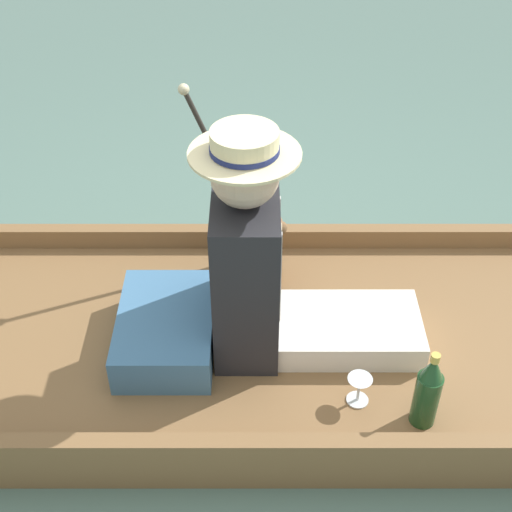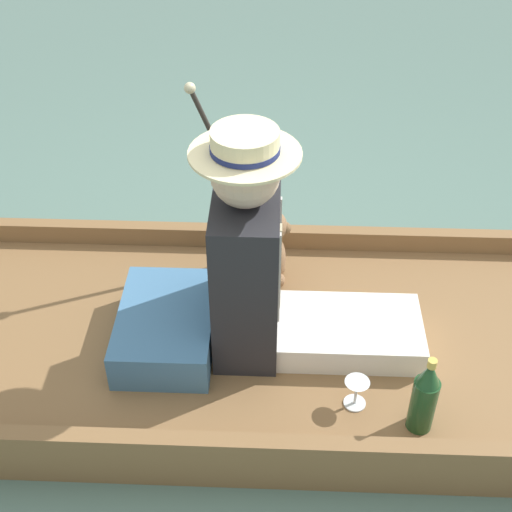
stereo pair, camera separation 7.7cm
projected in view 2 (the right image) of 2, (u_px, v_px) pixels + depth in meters
name	position (u px, v px, depth m)	size (l,w,h in m)	color
ground_plane	(256.00, 357.00, 2.83)	(16.00, 16.00, 0.00)	slate
punt_boat	(256.00, 345.00, 2.78)	(1.18, 3.00, 0.22)	brown
seat_cushion	(167.00, 327.00, 2.66)	(0.50, 0.35, 0.15)	teal
seated_person	(270.00, 271.00, 2.50)	(0.37, 0.83, 0.90)	white
teddy_bear	(271.00, 248.00, 2.89)	(0.25, 0.15, 0.36)	#846042
wine_glass	(357.00, 388.00, 2.43)	(0.09, 0.09, 0.11)	silver
walking_cane	(225.00, 161.00, 2.83)	(0.04, 0.34, 0.81)	#2D2823
champagne_bottle	(425.00, 396.00, 2.32)	(0.09, 0.09, 0.32)	#1E4723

